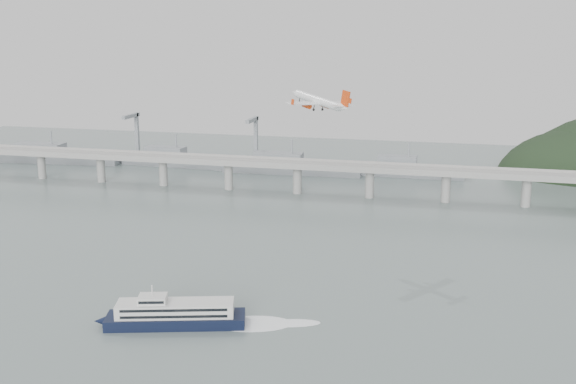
# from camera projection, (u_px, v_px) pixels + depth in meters

# --- Properties ---
(ground) EXTENTS (900.00, 900.00, 0.00)m
(ground) POSITION_uv_depth(u_px,v_px,m) (255.00, 310.00, 270.34)
(ground) COLOR slate
(ground) RESTS_ON ground
(bridge) EXTENTS (800.00, 22.00, 23.90)m
(bridge) POSITION_uv_depth(u_px,v_px,m) (339.00, 170.00, 455.20)
(bridge) COLOR gray
(bridge) RESTS_ON ground
(distant_fleet) EXTENTS (453.00, 60.90, 40.00)m
(distant_fleet) POSITION_uv_depth(u_px,v_px,m) (168.00, 160.00, 555.98)
(distant_fleet) COLOR gray
(distant_fleet) RESTS_ON ground
(ferry) EXTENTS (84.47, 33.12, 16.30)m
(ferry) POSITION_uv_depth(u_px,v_px,m) (176.00, 314.00, 255.12)
(ferry) COLOR black
(ferry) RESTS_ON ground
(airliner) EXTENTS (35.54, 33.20, 11.16)m
(airliner) POSITION_uv_depth(u_px,v_px,m) (319.00, 101.00, 316.86)
(airliner) COLOR white
(airliner) RESTS_ON ground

